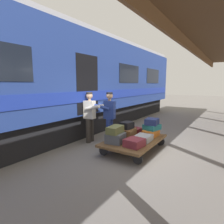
% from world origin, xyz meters
% --- Properties ---
extents(ground_plane, '(60.00, 60.00, 0.00)m').
position_xyz_m(ground_plane, '(0.00, 0.00, 0.00)').
color(ground_plane, slate).
extents(train_car, '(3.03, 17.30, 4.00)m').
position_xyz_m(train_car, '(3.61, 0.00, 2.06)').
color(train_car, navy).
rests_on(train_car, ground_plane).
extents(luggage_cart, '(1.31, 2.12, 0.34)m').
position_xyz_m(luggage_cart, '(0.27, 0.07, 0.29)').
color(luggage_cart, brown).
rests_on(luggage_cart, ground_plane).
extents(suitcase_slate_roller, '(0.52, 0.53, 0.27)m').
position_xyz_m(suitcase_slate_roller, '(0.57, 0.65, 0.47)').
color(suitcase_slate_roller, '#4C515B').
rests_on(suitcase_slate_roller, luggage_cart).
extents(suitcase_brown_leather, '(0.58, 0.63, 0.29)m').
position_xyz_m(suitcase_brown_leather, '(0.57, 0.07, 0.48)').
color(suitcase_brown_leather, brown).
rests_on(suitcase_brown_leather, luggage_cart).
extents(suitcase_orange_carryall, '(0.38, 0.62, 0.21)m').
position_xyz_m(suitcase_orange_carryall, '(-0.02, -0.51, 0.44)').
color(suitcase_orange_carryall, '#CC6B23').
rests_on(suitcase_orange_carryall, luggage_cart).
extents(suitcase_gray_aluminum, '(0.44, 0.54, 0.17)m').
position_xyz_m(suitcase_gray_aluminum, '(-0.02, 0.07, 0.42)').
color(suitcase_gray_aluminum, '#9EA0A5').
rests_on(suitcase_gray_aluminum, luggage_cart).
extents(suitcase_maroon_trunk, '(0.44, 0.54, 0.18)m').
position_xyz_m(suitcase_maroon_trunk, '(0.57, -0.51, 0.43)').
color(suitcase_maroon_trunk, maroon).
rests_on(suitcase_maroon_trunk, luggage_cart).
extents(suitcase_burgundy_valise, '(0.48, 0.51, 0.21)m').
position_xyz_m(suitcase_burgundy_valise, '(-0.02, 0.65, 0.44)').
color(suitcase_burgundy_valise, maroon).
rests_on(suitcase_burgundy_valise, luggage_cart).
extents(suitcase_black_hardshell, '(0.35, 0.40, 0.21)m').
position_xyz_m(suitcase_black_hardshell, '(0.53, 0.06, 0.73)').
color(suitcase_black_hardshell, black).
rests_on(suitcase_black_hardshell, suitcase_brown_leather).
extents(suitcase_teal_softside, '(0.50, 0.55, 0.17)m').
position_xyz_m(suitcase_teal_softside, '(-0.04, -0.53, 0.63)').
color(suitcase_teal_softside, '#1E666B').
rests_on(suitcase_teal_softside, suitcase_orange_carryall).
extents(suitcase_olive_duffel, '(0.35, 0.58, 0.20)m').
position_xyz_m(suitcase_olive_duffel, '(0.58, 0.65, 0.71)').
color(suitcase_olive_duffel, brown).
rests_on(suitcase_olive_duffel, suitcase_slate_roller).
extents(suitcase_navy_fabric, '(0.41, 0.49, 0.19)m').
position_xyz_m(suitcase_navy_fabric, '(-0.04, -0.52, 0.81)').
color(suitcase_navy_fabric, navy).
rests_on(suitcase_navy_fabric, suitcase_teal_softside).
extents(porter_in_overalls, '(0.72, 0.52, 1.70)m').
position_xyz_m(porter_in_overalls, '(1.34, -0.16, 0.93)').
color(porter_in_overalls, navy).
rests_on(porter_in_overalls, ground_plane).
extents(porter_by_door, '(0.70, 0.48, 1.70)m').
position_xyz_m(porter_by_door, '(1.89, 0.17, 0.93)').
color(porter_by_door, '#332D28').
rests_on(porter_by_door, ground_plane).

